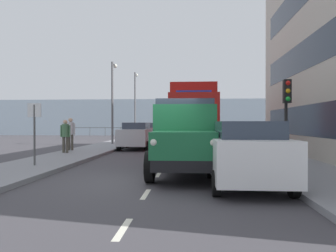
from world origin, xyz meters
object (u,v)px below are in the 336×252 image
object	(u,v)px
street_sign	(34,123)
car_silver_oppositeside_0	(136,135)
lorry_cargo_red	(193,116)
car_navy_oppositeside_2	(157,131)
pedestrian_with_bag	(65,133)
car_maroon_oppositeside_1	(149,133)
lamp_post_far	(135,99)
traffic_light_near	(287,102)
car_teal_kerbside_1	(224,141)
car_white_kerbside_near	(246,153)
pedestrian_near_railing	(71,131)
truck_vintage_green	(185,139)
lamp_post_promenade	(113,95)

from	to	relation	value
street_sign	car_silver_oppositeside_0	bearing A→B (deg)	-102.71
lorry_cargo_red	car_navy_oppositeside_2	bearing A→B (deg)	-75.11
car_navy_oppositeside_2	pedestrian_with_bag	bearing A→B (deg)	79.91
car_navy_oppositeside_2	pedestrian_with_bag	world-z (taller)	pedestrian_with_bag
car_silver_oppositeside_0	car_maroon_oppositeside_1	world-z (taller)	same
lamp_post_far	traffic_light_near	bearing A→B (deg)	114.52
lamp_post_far	car_teal_kerbside_1	bearing A→B (deg)	110.85
car_silver_oppositeside_0	street_sign	xyz separation A→B (m)	(2.12, 9.38, 0.79)
pedestrian_with_bag	lamp_post_far	distance (m)	17.66
car_white_kerbside_near	pedestrian_near_railing	distance (m)	12.43
car_silver_oppositeside_0	truck_vintage_green	bearing A→B (deg)	107.99
car_white_kerbside_near	car_teal_kerbside_1	xyz separation A→B (m)	(0.00, -5.79, -0.00)
lorry_cargo_red	car_maroon_oppositeside_1	size ratio (longest dim) A/B	1.92
pedestrian_near_railing	street_sign	distance (m)	6.66
traffic_light_near	lamp_post_far	distance (m)	23.08
traffic_light_near	lamp_post_promenade	distance (m)	14.88
car_white_kerbside_near	traffic_light_near	world-z (taller)	traffic_light_near
car_maroon_oppositeside_1	lamp_post_promenade	world-z (taller)	lamp_post_promenade
lorry_cargo_red	traffic_light_near	bearing A→B (deg)	119.54
car_teal_kerbside_1	street_sign	size ratio (longest dim) A/B	1.70
car_silver_oppositeside_0	pedestrian_with_bag	size ratio (longest dim) A/B	2.44
lorry_cargo_red	pedestrian_near_railing	size ratio (longest dim) A/B	4.48
lorry_cargo_red	car_navy_oppositeside_2	size ratio (longest dim) A/B	2.05
lorry_cargo_red	lamp_post_promenade	distance (m)	8.06
pedestrian_with_bag	car_white_kerbside_near	bearing A→B (deg)	136.00
car_silver_oppositeside_0	pedestrian_near_railing	bearing A→B (deg)	40.91
truck_vintage_green	traffic_light_near	size ratio (longest dim) A/B	1.76
pedestrian_with_bag	lamp_post_far	world-z (taller)	lamp_post_far
pedestrian_near_railing	traffic_light_near	xyz separation A→B (m)	(-10.50, 5.17, 1.24)
pedestrian_near_railing	car_silver_oppositeside_0	bearing A→B (deg)	-139.09
car_teal_kerbside_1	traffic_light_near	world-z (taller)	traffic_light_near
lamp_post_far	car_white_kerbside_near	bearing A→B (deg)	106.32
lamp_post_promenade	car_teal_kerbside_1	bearing A→B (deg)	127.38
truck_vintage_green	pedestrian_near_railing	size ratio (longest dim) A/B	3.08
car_silver_oppositeside_0	car_maroon_oppositeside_1	xyz separation A→B (m)	(-0.00, -6.20, 0.00)
pedestrian_with_bag	traffic_light_near	world-z (taller)	traffic_light_near
car_teal_kerbside_1	traffic_light_near	distance (m)	3.21
pedestrian_with_bag	traffic_light_near	bearing A→B (deg)	160.67
truck_vintage_green	street_sign	world-z (taller)	truck_vintage_green
pedestrian_near_railing	street_sign	xyz separation A→B (m)	(-1.16, 6.54, 0.45)
truck_vintage_green	car_maroon_oppositeside_1	xyz separation A→B (m)	(3.37, -16.58, -0.28)
truck_vintage_green	pedestrian_near_railing	xyz separation A→B (m)	(6.65, -7.55, 0.06)
car_silver_oppositeside_0	car_navy_oppositeside_2	world-z (taller)	same
lamp_post_promenade	street_sign	size ratio (longest dim) A/B	2.73
car_silver_oppositeside_0	car_navy_oppositeside_2	xyz separation A→B (m)	(-0.00, -12.07, -0.00)
car_silver_oppositeside_0	lamp_post_far	xyz separation A→B (m)	(2.33, -12.94, 3.31)
car_navy_oppositeside_2	lamp_post_promenade	distance (m)	9.54
truck_vintage_green	car_white_kerbside_near	xyz separation A→B (m)	(-1.63, 1.72, -0.28)
car_white_kerbside_near	car_teal_kerbside_1	distance (m)	5.79
car_navy_oppositeside_2	pedestrian_near_railing	size ratio (longest dim) A/B	2.19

